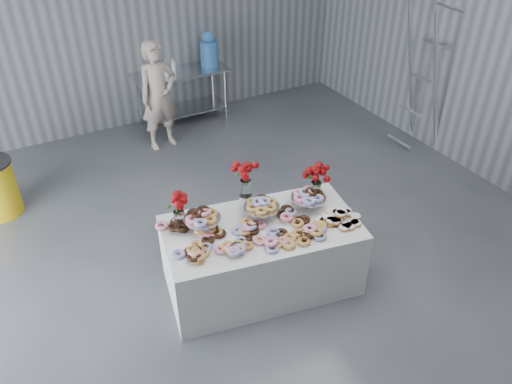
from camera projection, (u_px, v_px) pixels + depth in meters
ground at (246, 306)px, 4.99m from camera, size 9.00×9.00×0.00m
room_walls at (202, 49)px, 3.43m from camera, size 8.04×9.04×4.02m
display_table at (261, 255)px, 5.06m from camera, size 2.05×1.32×0.75m
prep_table at (182, 88)px, 7.99m from camera, size 1.50×0.60×0.90m
donut_mounds at (264, 226)px, 4.78m from camera, size 1.92×1.11×0.09m
cake_stand_left at (202, 217)px, 4.74m from camera, size 0.36×0.36×0.17m
cake_stand_mid at (262, 205)px, 4.90m from camera, size 0.36×0.36×0.17m
cake_stand_right at (308, 196)px, 5.02m from camera, size 0.36×0.36×0.17m
danish_pile at (339, 216)px, 4.89m from camera, size 0.48×0.48×0.11m
bouquet_left at (178, 202)px, 4.68m from camera, size 0.26×0.26×0.42m
bouquet_right at (317, 173)px, 5.09m from camera, size 0.26×0.26×0.42m
bouquet_center at (245, 176)px, 4.89m from camera, size 0.26×0.26×0.57m
water_jug at (209, 50)px, 7.89m from camera, size 0.28×0.28×0.55m
drink_bottles at (162, 68)px, 7.56m from camera, size 0.54×0.08×0.27m
person at (159, 96)px, 7.27m from camera, size 0.65×0.49×1.62m
stepladder at (423, 79)px, 7.08m from camera, size 0.80×0.54×2.17m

